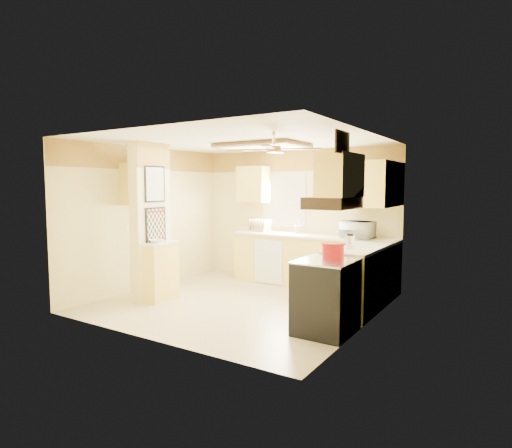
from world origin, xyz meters
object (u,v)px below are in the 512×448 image
Objects in this scene: bowl at (157,241)px; kettle at (350,242)px; stove at (326,296)px; dutch_oven at (333,250)px; microwave at (358,230)px.

bowl is 0.98× the size of kettle.
bowl is at bearing -178.00° from stove.
bowl is at bearing -174.80° from dutch_oven.
microwave is 2.41× the size of kettle.
stove is 0.58m from dutch_oven.
dutch_oven is at bearing -86.31° from kettle.
dutch_oven reaches higher than stove.
stove is at bearing -88.15° from kettle.
microwave is 3.32m from bowl.
microwave is 1.26m from kettle.
dutch_oven is 1.38× the size of kettle.
kettle is at bearing 93.69° from dutch_oven.
dutch_oven is (0.02, 0.16, 0.56)m from stove.
kettle is at bearing 19.68° from bowl.
dutch_oven is at bearing 109.56° from microwave.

